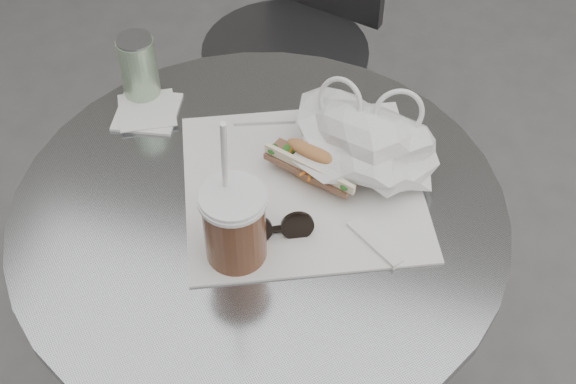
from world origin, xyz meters
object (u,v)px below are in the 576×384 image
(iced_coffee, at_px, (234,225))
(sunglasses, at_px, (276,229))
(cafe_table, at_px, (263,309))
(chair_far, at_px, (294,85))
(banh_mi, at_px, (312,164))
(drink_can, at_px, (139,68))

(iced_coffee, xyz_separation_m, sunglasses, (0.05, 0.05, -0.05))
(cafe_table, bearing_deg, chair_far, 102.11)
(chair_far, relative_size, iced_coffee, 2.71)
(chair_far, bearing_deg, banh_mi, 122.40)
(iced_coffee, bearing_deg, drink_can, 133.62)
(iced_coffee, height_order, sunglasses, iced_coffee)
(iced_coffee, bearing_deg, cafe_table, 87.36)
(cafe_table, distance_m, sunglasses, 0.30)
(banh_mi, distance_m, drink_can, 0.35)
(cafe_table, bearing_deg, sunglasses, -46.37)
(chair_far, relative_size, drink_can, 6.27)
(sunglasses, bearing_deg, banh_mi, 57.58)
(iced_coffee, relative_size, sunglasses, 2.58)
(chair_far, xyz_separation_m, sunglasses, (0.20, -0.79, 0.42))
(chair_far, height_order, drink_can, drink_can)
(drink_can, bearing_deg, sunglasses, -36.78)
(banh_mi, bearing_deg, sunglasses, -80.73)
(sunglasses, height_order, drink_can, drink_can)
(banh_mi, distance_m, iced_coffee, 0.19)
(cafe_table, height_order, banh_mi, banh_mi)
(chair_far, xyz_separation_m, banh_mi, (0.22, -0.66, 0.44))
(chair_far, height_order, sunglasses, sunglasses)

